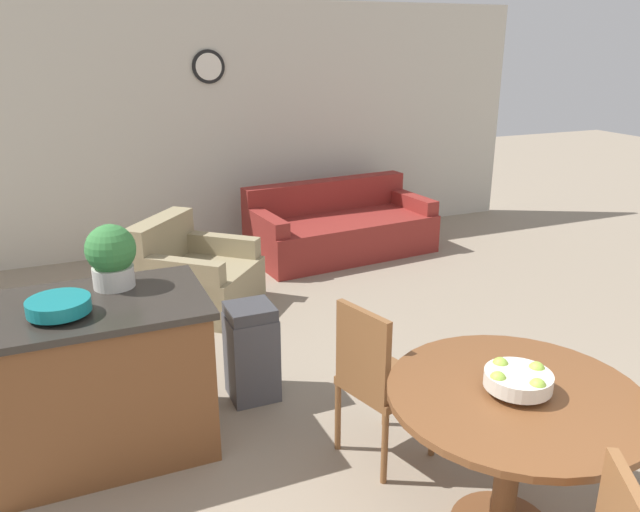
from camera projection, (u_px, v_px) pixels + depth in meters
wall_back at (202, 128)px, 6.89m from camera, size 8.00×0.09×2.70m
dining_table at (513, 426)px, 2.84m from camera, size 1.16×1.16×0.78m
dining_chair_far_side at (377, 375)px, 3.42m from camera, size 0.52×0.52×0.95m
fruit_bowl at (518, 379)px, 2.77m from camera, size 0.30×0.30×0.12m
kitchen_island at (95, 379)px, 3.50m from camera, size 1.28×0.80×0.93m
teal_bowl at (59, 306)px, 3.18m from camera, size 0.32×0.32×0.10m
potted_plant at (111, 255)px, 3.52m from camera, size 0.28×0.28×0.37m
trash_bin at (251, 352)px, 4.10m from camera, size 0.31×0.30×0.66m
couch at (340, 229)px, 6.98m from camera, size 2.08×1.13×0.77m
armchair at (194, 278)px, 5.52m from camera, size 1.24×1.24×0.80m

